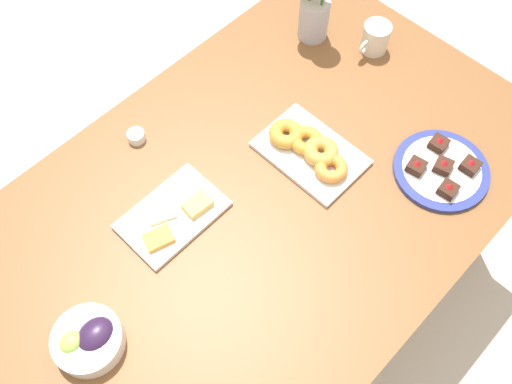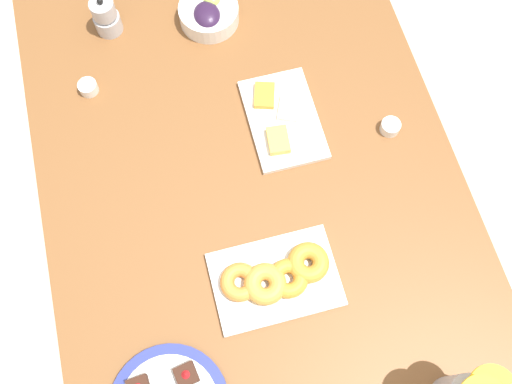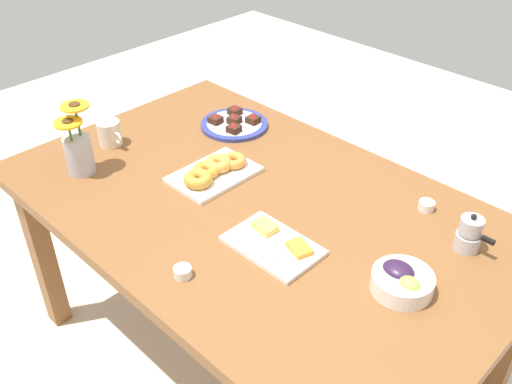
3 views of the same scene
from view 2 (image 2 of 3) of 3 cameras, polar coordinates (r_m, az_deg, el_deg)
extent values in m
plane|color=beige|center=(2.06, 0.00, -7.70)|extent=(6.00, 6.00, 0.00)
cube|color=brown|center=(1.37, 0.00, -0.89)|extent=(1.60, 1.00, 0.04)
cube|color=brown|center=(2.10, 6.40, 16.54)|extent=(0.07, 0.07, 0.70)
cube|color=brown|center=(2.05, -16.98, 11.23)|extent=(0.07, 0.07, 0.70)
cylinder|color=white|center=(1.59, -4.73, 17.33)|extent=(0.16, 0.16, 0.05)
ellipsoid|color=#2D1938|center=(1.56, -4.92, 17.17)|extent=(0.09, 0.07, 0.04)
cube|color=white|center=(1.43, 2.73, 7.26)|extent=(0.26, 0.17, 0.01)
cube|color=#EFB74C|center=(1.39, 2.24, 5.20)|extent=(0.07, 0.06, 0.02)
cube|color=white|center=(1.43, 3.32, 8.36)|extent=(0.08, 0.07, 0.01)
cube|color=orange|center=(1.45, 0.84, 9.64)|extent=(0.08, 0.07, 0.02)
cube|color=white|center=(1.29, 1.94, -8.73)|extent=(0.19, 0.28, 0.01)
torus|color=gold|center=(1.28, 5.25, -7.04)|extent=(0.10, 0.10, 0.04)
torus|color=orange|center=(1.27, 3.24, -8.61)|extent=(0.10, 0.10, 0.03)
torus|color=gold|center=(1.26, 0.92, -9.18)|extent=(0.11, 0.11, 0.04)
torus|color=orange|center=(1.27, -1.62, -8.99)|extent=(0.11, 0.11, 0.03)
cylinder|color=white|center=(1.45, 13.28, 6.36)|extent=(0.05, 0.05, 0.03)
cylinder|color=#C68923|center=(1.44, 13.36, 6.54)|extent=(0.04, 0.04, 0.01)
cylinder|color=white|center=(1.53, -16.43, 10.00)|extent=(0.05, 0.05, 0.03)
cylinder|color=maroon|center=(1.52, -16.53, 10.19)|extent=(0.04, 0.04, 0.01)
cube|color=#381E14|center=(1.25, -6.99, -17.71)|extent=(0.05, 0.05, 0.02)
cone|color=red|center=(1.23, -7.09, -17.66)|extent=(0.02, 0.02, 0.01)
cylinder|color=#B7B7BC|center=(1.61, -14.57, 16.06)|extent=(0.07, 0.07, 0.05)
cylinder|color=#B7B7BC|center=(1.59, -14.82, 16.67)|extent=(0.05, 0.05, 0.01)
cylinder|color=#B7B7BC|center=(1.57, -15.06, 17.25)|extent=(0.06, 0.06, 0.04)
sphere|color=black|center=(1.55, -15.35, 17.94)|extent=(0.02, 0.02, 0.02)
camera|label=1|loc=(1.03, -65.55, 49.73)|focal=40.00mm
camera|label=3|loc=(1.85, 41.78, 53.89)|focal=40.00mm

